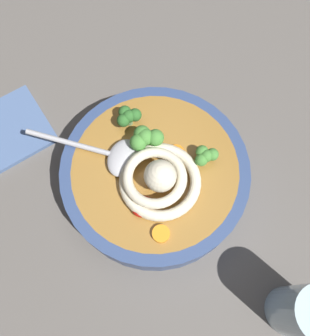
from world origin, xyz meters
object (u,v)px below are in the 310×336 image
at_px(soup_spoon, 114,155).
at_px(drinking_glass, 304,312).
at_px(folded_napkin, 6,131).
at_px(soup_bowl, 155,175).
at_px(noodle_pile, 158,179).

bearing_deg(soup_spoon, drinking_glass, 155.94).
height_order(drinking_glass, folded_napkin, drinking_glass).
bearing_deg(drinking_glass, soup_bowl, -83.28).
bearing_deg(noodle_pile, soup_spoon, -69.39).
bearing_deg(folded_napkin, soup_bowl, 122.98).
height_order(soup_spoon, drinking_glass, drinking_glass).
bearing_deg(soup_bowl, soup_spoon, -53.79).
height_order(soup_bowl, soup_spoon, soup_spoon).
bearing_deg(soup_spoon, noodle_pile, 164.41).
bearing_deg(noodle_pile, soup_bowl, -116.07).
bearing_deg(noodle_pile, drinking_glass, 99.58).
xyz_separation_m(soup_bowl, folded_napkin, (0.15, -0.23, -0.03)).
xyz_separation_m(soup_bowl, noodle_pile, (0.01, 0.02, 0.05)).
xyz_separation_m(soup_bowl, soup_spoon, (0.04, -0.05, 0.04)).
bearing_deg(drinking_glass, noodle_pile, -80.42).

